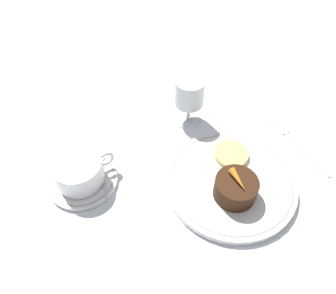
{
  "coord_description": "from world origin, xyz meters",
  "views": [
    {
      "loc": [
        -0.28,
        -0.26,
        0.54
      ],
      "look_at": [
        -0.06,
        0.1,
        0.04
      ],
      "focal_mm": 35.0,
      "sensor_mm": 36.0,
      "label": 1
    }
  ],
  "objects_px": {
    "wine_glass": "(189,95)",
    "dessert_cake": "(237,188)",
    "coffee_cup": "(79,171)",
    "fork": "(292,139)",
    "dinner_plate": "(230,182)"
  },
  "relations": [
    {
      "from": "coffee_cup",
      "to": "dessert_cake",
      "type": "distance_m",
      "value": 0.3
    },
    {
      "from": "dinner_plate",
      "to": "fork",
      "type": "distance_m",
      "value": 0.19
    },
    {
      "from": "coffee_cup",
      "to": "dessert_cake",
      "type": "height_order",
      "value": "coffee_cup"
    },
    {
      "from": "coffee_cup",
      "to": "fork",
      "type": "xyz_separation_m",
      "value": [
        0.44,
        -0.13,
        -0.04
      ]
    },
    {
      "from": "coffee_cup",
      "to": "fork",
      "type": "distance_m",
      "value": 0.46
    },
    {
      "from": "dessert_cake",
      "to": "wine_glass",
      "type": "bearing_deg",
      "value": 79.87
    },
    {
      "from": "wine_glass",
      "to": "dessert_cake",
      "type": "bearing_deg",
      "value": -100.13
    },
    {
      "from": "coffee_cup",
      "to": "wine_glass",
      "type": "distance_m",
      "value": 0.28
    },
    {
      "from": "wine_glass",
      "to": "dessert_cake",
      "type": "xyz_separation_m",
      "value": [
        -0.04,
        -0.22,
        -0.04
      ]
    },
    {
      "from": "dinner_plate",
      "to": "dessert_cake",
      "type": "distance_m",
      "value": 0.04
    },
    {
      "from": "coffee_cup",
      "to": "fork",
      "type": "relative_size",
      "value": 0.65
    },
    {
      "from": "wine_glass",
      "to": "fork",
      "type": "relative_size",
      "value": 0.61
    },
    {
      "from": "dinner_plate",
      "to": "fork",
      "type": "height_order",
      "value": "dinner_plate"
    },
    {
      "from": "coffee_cup",
      "to": "dessert_cake",
      "type": "bearing_deg",
      "value": -37.67
    },
    {
      "from": "fork",
      "to": "dinner_plate",
      "type": "bearing_deg",
      "value": -172.98
    }
  ]
}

